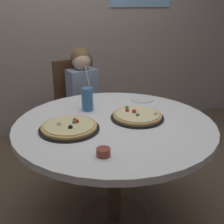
# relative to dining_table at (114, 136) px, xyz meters

# --- Properties ---
(ground_plane) EXTENTS (8.00, 8.00, 0.00)m
(ground_plane) POSITION_rel_dining_table_xyz_m (0.00, 0.00, -0.66)
(ground_plane) COLOR brown
(wall_with_window) EXTENTS (5.20, 0.14, 2.90)m
(wall_with_window) POSITION_rel_dining_table_xyz_m (0.00, 1.73, 0.79)
(wall_with_window) COLOR #A8998E
(wall_with_window) RESTS_ON ground_plane
(dining_table) EXTENTS (1.25, 1.25, 0.75)m
(dining_table) POSITION_rel_dining_table_xyz_m (0.00, 0.00, 0.00)
(dining_table) COLOR white
(dining_table) RESTS_ON ground_plane
(chair_wooden) EXTENTS (0.48, 0.48, 0.95)m
(chair_wooden) POSITION_rel_dining_table_xyz_m (-0.02, 1.02, -0.13)
(chair_wooden) COLOR brown
(chair_wooden) RESTS_ON ground_plane
(diner_child) EXTENTS (0.33, 0.43, 1.08)m
(diner_child) POSITION_rel_dining_table_xyz_m (0.02, 0.84, -0.17)
(diner_child) COLOR #3F4766
(diner_child) RESTS_ON ground_plane
(pizza_veggie) EXTENTS (0.34, 0.34, 0.05)m
(pizza_veggie) POSITION_rel_dining_table_xyz_m (0.16, 0.01, 0.11)
(pizza_veggie) COLOR black
(pizza_veggie) RESTS_ON dining_table
(pizza_cheese) EXTENTS (0.36, 0.36, 0.05)m
(pizza_cheese) POSITION_rel_dining_table_xyz_m (-0.29, -0.03, 0.11)
(pizza_cheese) COLOR black
(pizza_cheese) RESTS_ON dining_table
(soda_cup) EXTENTS (0.08, 0.08, 0.31)m
(soda_cup) POSITION_rel_dining_table_xyz_m (-0.11, 0.26, 0.17)
(soda_cup) COLOR #3F72B2
(soda_cup) RESTS_ON dining_table
(sauce_bowl) EXTENTS (0.07, 0.07, 0.04)m
(sauce_bowl) POSITION_rel_dining_table_xyz_m (-0.19, -0.38, 0.11)
(sauce_bowl) COLOR brown
(sauce_bowl) RESTS_ON dining_table
(plate_small) EXTENTS (0.18, 0.18, 0.01)m
(plate_small) POSITION_rel_dining_table_xyz_m (0.34, 0.35, 0.10)
(plate_small) COLOR white
(plate_small) RESTS_ON dining_table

